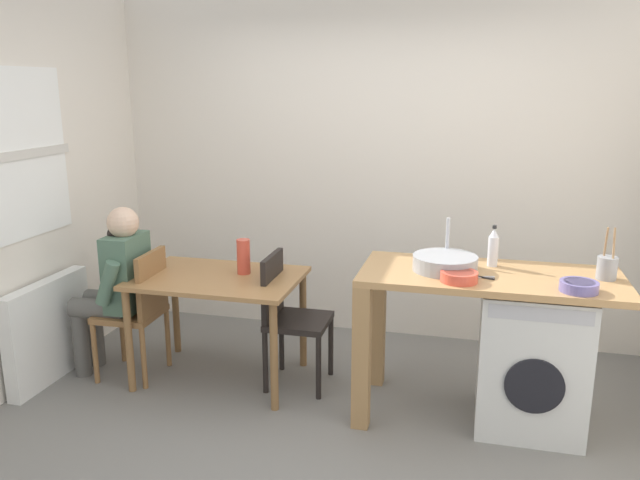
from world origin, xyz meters
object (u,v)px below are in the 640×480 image
at_px(colander, 579,286).
at_px(mixing_bowl, 459,276).
at_px(utensil_crock, 607,267).
at_px(chair_opposite, 288,312).
at_px(bottle_tall_green, 493,248).
at_px(seated_person, 116,282).
at_px(chair_person_seat, 139,307).
at_px(washing_machine, 531,356).
at_px(vase, 244,257).
at_px(dining_table, 218,290).

bearing_deg(colander, mixing_bowl, 178.16).
bearing_deg(utensil_crock, chair_opposite, 176.99).
distance_m(chair_opposite, bottle_tall_green, 1.40).
bearing_deg(seated_person, mixing_bowl, -96.67).
height_order(chair_person_seat, utensil_crock, utensil_crock).
distance_m(bottle_tall_green, utensil_crock, 0.63).
distance_m(chair_person_seat, washing_machine, 2.57).
height_order(mixing_bowl, vase, same).
distance_m(bottle_tall_green, colander, 0.59).
bearing_deg(chair_person_seat, mixing_bowl, -97.17).
relative_size(chair_opposite, utensil_crock, 3.00).
height_order(chair_person_seat, washing_machine, chair_person_seat).
relative_size(seated_person, bottle_tall_green, 4.75).
distance_m(mixing_bowl, utensil_crock, 0.84).
distance_m(dining_table, colander, 2.25).
height_order(washing_machine, mixing_bowl, mixing_bowl).
relative_size(chair_opposite, vase, 3.79).
height_order(chair_opposite, vase, vase).
distance_m(chair_opposite, utensil_crock, 1.98).
bearing_deg(utensil_crock, washing_machine, -171.90).
bearing_deg(vase, colander, -11.57).
xyz_separation_m(seated_person, mixing_bowl, (2.29, -0.20, 0.28)).
bearing_deg(colander, seated_person, 175.71).
relative_size(washing_machine, vase, 3.63).
xyz_separation_m(utensil_crock, vase, (-2.24, 0.15, -0.13)).
bearing_deg(chair_opposite, dining_table, -84.64).
bearing_deg(bottle_tall_green, chair_opposite, -179.37).
relative_size(seated_person, washing_machine, 1.40).
bearing_deg(colander, utensil_crock, 56.30).
bearing_deg(mixing_bowl, dining_table, 169.24).
height_order(dining_table, washing_machine, washing_machine).
bearing_deg(utensil_crock, dining_table, 178.77).
bearing_deg(utensil_crock, bottle_tall_green, 169.51).
height_order(bottle_tall_green, utensil_crock, utensil_crock).
xyz_separation_m(washing_machine, utensil_crock, (0.37, 0.05, 0.56)).
xyz_separation_m(chair_opposite, washing_machine, (1.55, -0.15, -0.08)).
xyz_separation_m(bottle_tall_green, vase, (-1.62, 0.04, -0.18)).
bearing_deg(chair_person_seat, dining_table, -81.55).
bearing_deg(seated_person, vase, -78.40).
distance_m(chair_person_seat, colander, 2.80).
xyz_separation_m(bottle_tall_green, colander, (0.44, -0.38, -0.08)).
relative_size(seated_person, colander, 6.00).
distance_m(washing_machine, utensil_crock, 0.67).
xyz_separation_m(seated_person, colander, (2.91, -0.22, 0.28)).
xyz_separation_m(dining_table, colander, (2.21, -0.32, 0.31)).
height_order(seated_person, colander, seated_person).
distance_m(bottle_tall_green, mixing_bowl, 0.42).
relative_size(mixing_bowl, utensil_crock, 0.69).
bearing_deg(vase, seated_person, -166.69).
distance_m(chair_person_seat, seated_person, 0.23).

